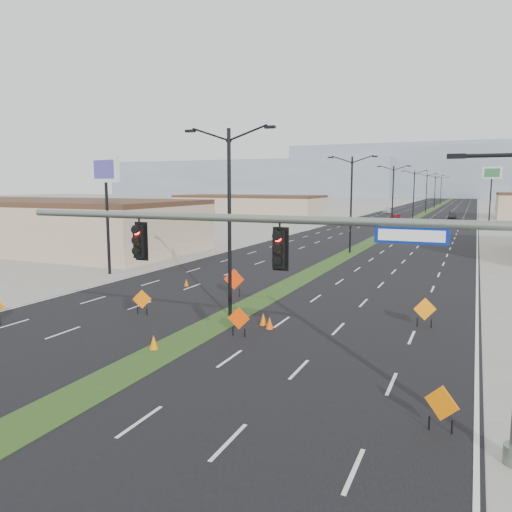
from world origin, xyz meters
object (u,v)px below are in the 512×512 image
at_px(construction_sign_1, 142,300).
at_px(streetlight_2, 393,196).
at_px(signal_mast, 341,268).
at_px(construction_sign_5, 425,310).
at_px(construction_sign_2, 234,280).
at_px(car_far, 388,210).
at_px(construction_sign_3, 239,319).
at_px(pole_sign_east_far, 492,177).
at_px(streetlight_3, 414,193).
at_px(construction_sign_4, 442,405).
at_px(streetlight_5, 435,191).
at_px(streetlight_6, 441,190).
at_px(cone_3, 186,283).
at_px(cone_1, 263,319).
at_px(cone_0, 154,343).
at_px(streetlight_0, 229,217).
at_px(streetlight_1, 351,201).
at_px(pole_sign_west, 106,179).
at_px(car_left, 395,218).
at_px(cone_2, 270,323).
at_px(streetlight_4, 426,192).
at_px(car_mid, 453,216).

bearing_deg(construction_sign_1, streetlight_2, 61.77).
xyz_separation_m(signal_mast, construction_sign_5, (1.31, 12.03, -3.89)).
bearing_deg(construction_sign_2, car_far, 85.39).
relative_size(construction_sign_3, pole_sign_east_far, 0.14).
distance_m(streetlight_3, construction_sign_4, 93.80).
relative_size(streetlight_5, streetlight_6, 1.00).
distance_m(construction_sign_3, cone_3, 12.53).
relative_size(construction_sign_4, cone_1, 2.22).
relative_size(construction_sign_3, cone_0, 2.09).
xyz_separation_m(streetlight_5, cone_1, (2.31, -140.83, -5.10)).
height_order(streetlight_0, cone_3, streetlight_0).
bearing_deg(car_far, streetlight_0, -86.77).
distance_m(streetlight_1, cone_3, 23.43).
relative_size(streetlight_5, car_far, 2.10).
relative_size(construction_sign_2, pole_sign_east_far, 0.17).
relative_size(streetlight_1, streetlight_5, 1.00).
distance_m(streetlight_6, pole_sign_west, 160.82).
distance_m(signal_mast, car_left, 86.24).
distance_m(construction_sign_2, cone_3, 4.86).
relative_size(streetlight_2, cone_0, 14.70).
height_order(streetlight_3, construction_sign_4, streetlight_3).
relative_size(streetlight_0, cone_2, 15.85).
xyz_separation_m(streetlight_0, construction_sign_3, (2.00, -3.06, -4.59)).
relative_size(streetlight_6, car_left, 2.22).
relative_size(construction_sign_4, cone_0, 2.08).
bearing_deg(streetlight_4, streetlight_1, -90.00).
relative_size(construction_sign_1, construction_sign_2, 0.78).
distance_m(cone_0, pole_sign_west, 21.41).
relative_size(streetlight_4, cone_1, 15.71).
xyz_separation_m(car_mid, pole_sign_west, (-22.27, -82.08, 6.90)).
xyz_separation_m(streetlight_3, cone_3, (-6.53, -77.90, -5.15)).
distance_m(car_mid, construction_sign_4, 99.03).
xyz_separation_m(signal_mast, pole_sign_east_far, (5.72, 90.69, 3.86)).
distance_m(streetlight_5, pole_sign_east_far, 61.09).
height_order(construction_sign_3, pole_sign_east_far, pole_sign_east_far).
xyz_separation_m(construction_sign_5, cone_1, (-7.55, -2.86, -0.58)).
xyz_separation_m(construction_sign_2, construction_sign_5, (11.86, -2.50, -0.17)).
bearing_deg(pole_sign_east_far, car_left, -143.55).
bearing_deg(streetlight_0, construction_sign_5, 11.62).
bearing_deg(car_far, signal_mast, -83.02).
height_order(construction_sign_2, cone_2, construction_sign_2).
distance_m(streetlight_2, pole_sign_east_far, 28.70).
relative_size(streetlight_5, cone_0, 14.70).
xyz_separation_m(construction_sign_2, cone_2, (4.86, -5.86, -0.75)).
distance_m(streetlight_4, cone_3, 106.23).
relative_size(streetlight_2, streetlight_6, 1.00).
bearing_deg(signal_mast, streetlight_0, 130.54).
bearing_deg(streetlight_5, streetlight_0, -90.00).
relative_size(streetlight_2, construction_sign_4, 7.06).
bearing_deg(cone_0, construction_sign_1, 131.00).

